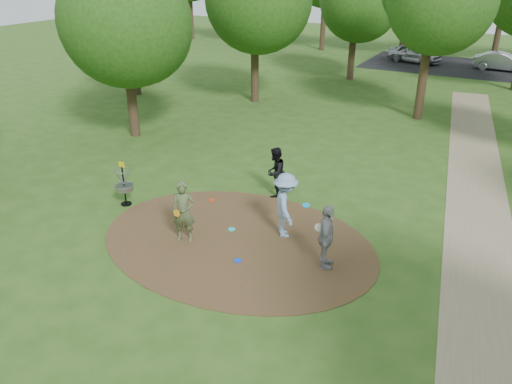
% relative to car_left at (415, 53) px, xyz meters
% --- Properties ---
extents(ground, '(100.00, 100.00, 0.00)m').
position_rel_car_left_xyz_m(ground, '(1.50, -30.05, -0.70)').
color(ground, '#2D5119').
rests_on(ground, ground).
extents(dirt_clearing, '(8.40, 8.40, 0.02)m').
position_rel_car_left_xyz_m(dirt_clearing, '(1.50, -30.05, -0.69)').
color(dirt_clearing, '#47301C').
rests_on(dirt_clearing, ground).
extents(footpath, '(7.55, 39.89, 0.01)m').
position_rel_car_left_xyz_m(footpath, '(8.00, -28.05, -0.69)').
color(footpath, '#8C7A5B').
rests_on(footpath, ground).
extents(parking_lot, '(14.00, 8.00, 0.01)m').
position_rel_car_left_xyz_m(parking_lot, '(3.50, -0.05, -0.69)').
color(parking_lot, black).
rests_on(parking_lot, ground).
extents(player_observer_with_disc, '(0.80, 0.68, 1.87)m').
position_rel_car_left_xyz_m(player_observer_with_disc, '(0.13, -30.70, 0.24)').
color(player_observer_with_disc, '#4D5B34').
rests_on(player_observer_with_disc, ground).
extents(player_throwing_with_disc, '(1.48, 1.47, 1.99)m').
position_rel_car_left_xyz_m(player_throwing_with_disc, '(2.59, -29.04, 0.30)').
color(player_throwing_with_disc, '#809CC0').
rests_on(player_throwing_with_disc, ground).
extents(player_walking_with_disc, '(0.75, 0.86, 1.77)m').
position_rel_car_left_xyz_m(player_walking_with_disc, '(1.11, -26.74, 0.19)').
color(player_walking_with_disc, black).
rests_on(player_walking_with_disc, ground).
extents(player_waiting_with_disc, '(0.75, 1.16, 1.84)m').
position_rel_car_left_xyz_m(player_waiting_with_disc, '(4.26, -30.08, 0.22)').
color(player_waiting_with_disc, gray).
rests_on(player_waiting_with_disc, ground).
extents(disc_ground_cyan, '(0.22, 0.22, 0.02)m').
position_rel_car_left_xyz_m(disc_ground_cyan, '(1.03, -29.56, -0.67)').
color(disc_ground_cyan, '#1AD3D1').
rests_on(disc_ground_cyan, dirt_clearing).
extents(disc_ground_blue, '(0.22, 0.22, 0.02)m').
position_rel_car_left_xyz_m(disc_ground_blue, '(2.07, -30.96, -0.67)').
color(disc_ground_blue, '#0D3BE6').
rests_on(disc_ground_blue, dirt_clearing).
extents(disc_ground_red, '(0.22, 0.22, 0.02)m').
position_rel_car_left_xyz_m(disc_ground_red, '(-0.59, -28.15, -0.67)').
color(disc_ground_red, red).
rests_on(disc_ground_red, dirt_clearing).
extents(car_left, '(4.35, 2.49, 1.39)m').
position_rel_car_left_xyz_m(car_left, '(0.00, 0.00, 0.00)').
color(car_left, '#A1A3A9').
rests_on(car_left, ground).
extents(car_right, '(3.91, 1.44, 1.28)m').
position_rel_car_left_xyz_m(car_right, '(6.27, -0.05, -0.06)').
color(car_right, '#9EA0A5').
rests_on(car_right, ground).
extents(disc_golf_basket, '(0.63, 0.63, 1.54)m').
position_rel_car_left_xyz_m(disc_golf_basket, '(-3.00, -29.75, 0.18)').
color(disc_golf_basket, black).
rests_on(disc_golf_basket, ground).
extents(tree_ring, '(37.21, 45.61, 9.40)m').
position_rel_car_left_xyz_m(tree_ring, '(3.24, -21.06, 4.52)').
color(tree_ring, '#332316').
rests_on(tree_ring, ground).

